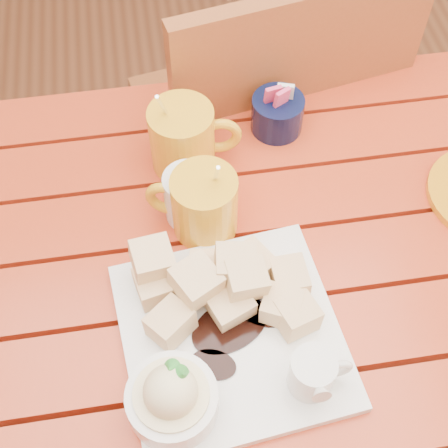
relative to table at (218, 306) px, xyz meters
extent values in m
plane|color=#5E2F1A|center=(0.00, 0.00, -0.64)|extent=(5.00, 5.00, 0.00)
cube|color=#9F2814|center=(0.00, -0.23, 0.09)|extent=(1.20, 0.11, 0.03)
cube|color=#9F2814|center=(0.00, -0.11, 0.09)|extent=(1.20, 0.11, 0.03)
cube|color=#9F2814|center=(0.00, 0.00, 0.09)|extent=(1.20, 0.11, 0.03)
cube|color=#9F2814|center=(0.00, 0.11, 0.09)|extent=(1.20, 0.11, 0.03)
cube|color=#9F2814|center=(0.00, 0.23, 0.09)|extent=(1.20, 0.11, 0.03)
cube|color=#9F2814|center=(0.00, 0.34, 0.09)|extent=(1.20, 0.11, 0.03)
cube|color=#9F2814|center=(0.00, 0.36, 0.04)|extent=(1.12, 0.04, 0.08)
cylinder|color=#9F2814|center=(0.55, 0.35, -0.28)|extent=(0.06, 0.06, 0.72)
cube|color=white|center=(0.00, -0.10, 0.12)|extent=(0.31, 0.31, 0.02)
cube|color=#E9A247|center=(-0.01, -0.02, 0.14)|extent=(0.06, 0.06, 0.04)
cube|color=#E9A247|center=(0.03, -0.05, 0.18)|extent=(0.05, 0.05, 0.04)
cube|color=#E9A247|center=(0.05, -0.01, 0.14)|extent=(0.07, 0.07, 0.04)
cube|color=#E9A247|center=(-0.07, -0.09, 0.14)|extent=(0.07, 0.07, 0.04)
cube|color=#E9A247|center=(0.01, -0.07, 0.14)|extent=(0.07, 0.07, 0.04)
cube|color=#E9A247|center=(0.07, -0.08, 0.14)|extent=(0.07, 0.07, 0.04)
cube|color=#E9A247|center=(0.09, -0.05, 0.14)|extent=(0.05, 0.05, 0.04)
cube|color=#E9A247|center=(-0.03, -0.05, 0.18)|extent=(0.07, 0.07, 0.04)
cube|color=#E9A247|center=(-0.09, -0.03, 0.14)|extent=(0.06, 0.06, 0.04)
cube|color=#E9A247|center=(0.09, -0.10, 0.14)|extent=(0.06, 0.06, 0.04)
cube|color=#E9A247|center=(0.02, -0.03, 0.18)|extent=(0.06, 0.06, 0.04)
cube|color=#E9A247|center=(-0.09, -0.01, 0.18)|extent=(0.06, 0.06, 0.04)
cylinder|color=white|center=(-0.08, -0.19, 0.15)|extent=(0.11, 0.11, 0.04)
cylinder|color=#FFE9BB|center=(-0.08, -0.19, 0.16)|extent=(0.09, 0.09, 0.03)
sphere|color=#FFE9BB|center=(-0.08, -0.19, 0.18)|extent=(0.06, 0.06, 0.06)
cone|color=green|center=(-0.07, -0.18, 0.21)|extent=(0.04, 0.04, 0.03)
cone|color=green|center=(-0.08, -0.17, 0.20)|extent=(0.03, 0.03, 0.03)
cylinder|color=white|center=(0.09, -0.18, 0.15)|extent=(0.06, 0.06, 0.06)
cylinder|color=black|center=(0.09, -0.18, 0.18)|extent=(0.04, 0.04, 0.01)
cone|color=white|center=(0.09, -0.21, 0.18)|extent=(0.02, 0.02, 0.03)
torus|color=white|center=(0.12, -0.18, 0.16)|extent=(0.04, 0.01, 0.04)
cylinder|color=gold|center=(-0.01, 0.08, 0.16)|extent=(0.10, 0.10, 0.11)
cylinder|color=black|center=(-0.01, 0.08, 0.21)|extent=(0.08, 0.08, 0.01)
torus|color=gold|center=(-0.06, 0.10, 0.16)|extent=(0.07, 0.04, 0.07)
cylinder|color=silver|center=(0.01, 0.09, 0.20)|extent=(0.01, 0.07, 0.14)
cylinder|color=gold|center=(-0.02, 0.21, 0.16)|extent=(0.10, 0.10, 0.11)
cylinder|color=black|center=(-0.02, 0.21, 0.21)|extent=(0.08, 0.08, 0.01)
torus|color=gold|center=(0.04, 0.21, 0.16)|extent=(0.07, 0.02, 0.07)
cylinder|color=silver|center=(-0.04, 0.22, 0.20)|extent=(0.03, 0.06, 0.15)
cylinder|color=white|center=(-0.02, 0.11, 0.15)|extent=(0.07, 0.07, 0.09)
cylinder|color=white|center=(-0.02, 0.11, 0.19)|extent=(0.06, 0.06, 0.01)
cone|color=white|center=(-0.02, 0.07, 0.18)|extent=(0.03, 0.03, 0.03)
torus|color=white|center=(0.02, 0.11, 0.15)|extent=(0.05, 0.02, 0.05)
cylinder|color=black|center=(0.14, 0.26, 0.14)|extent=(0.09, 0.09, 0.06)
cube|color=#EA3F70|center=(0.13, 0.26, 0.18)|extent=(0.03, 0.02, 0.04)
cube|color=white|center=(0.15, 0.26, 0.18)|extent=(0.03, 0.02, 0.04)
cube|color=#EA3F70|center=(0.14, 0.25, 0.18)|extent=(0.03, 0.02, 0.04)
cube|color=brown|center=(0.15, 0.54, -0.18)|extent=(0.53, 0.53, 0.03)
cylinder|color=brown|center=(0.30, 0.76, -0.42)|extent=(0.04, 0.04, 0.45)
cylinder|color=brown|center=(-0.08, 0.69, -0.42)|extent=(0.04, 0.04, 0.45)
cylinder|color=brown|center=(0.38, 0.39, -0.42)|extent=(0.04, 0.04, 0.45)
cylinder|color=brown|center=(0.00, 0.31, -0.42)|extent=(0.04, 0.04, 0.45)
cube|color=brown|center=(0.19, 0.34, 0.07)|extent=(0.45, 0.12, 0.47)
camera|label=1|loc=(-0.06, -0.44, 0.88)|focal=50.00mm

